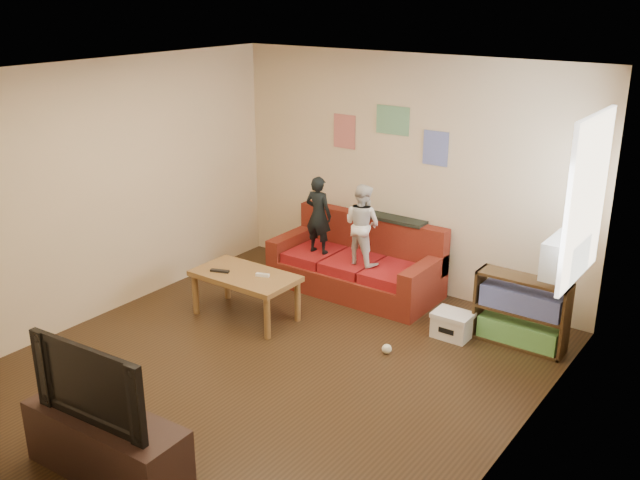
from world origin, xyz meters
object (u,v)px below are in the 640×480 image
Objects in this scene: child_b at (362,224)px; television at (99,379)px; coffee_table at (245,280)px; file_box at (452,325)px; child_a at (318,215)px; tv_stand at (107,445)px; bookshelf at (521,315)px; sofa at (358,266)px.

child_b reaches higher than television.
coffee_table is 2.89× the size of file_box.
tv_stand is at bearing 99.40° from child_a.
coffee_table is at bearing 107.64° from tv_stand.
child_b is (0.60, 0.00, 0.00)m from child_a.
bookshelf is 0.68m from file_box.
file_box is 0.30× the size of tv_stand.
coffee_table is (-0.71, -1.18, -0.44)m from child_b.
child_a is 0.70× the size of tv_stand.
bookshelf reaches higher than coffee_table.
child_b is at bearing 58.89° from coffee_table.
child_b is at bearing 166.44° from file_box.
television is at bearing -84.69° from sofa.
tv_stand is at bearing -93.71° from television.
tv_stand is at bearing -70.19° from coffee_table.
child_a is 3.89m from tv_stand.
sofa is at bearing 161.64° from file_box.
television is (-1.08, -3.44, 0.66)m from file_box.
file_box is (-0.61, -0.23, -0.19)m from bookshelf.
child_a is at bearing 170.63° from file_box.
child_b is (0.15, -0.17, 0.58)m from sofa.
file_box is (1.45, -0.48, -0.15)m from sofa.
television reaches higher than file_box.
child_b is 1.99m from bookshelf.
tv_stand is (0.36, -3.92, -0.04)m from sofa.
television is at bearing 99.90° from child_b.
bookshelf is 4.07m from television.
television reaches higher than coffee_table.
sofa is 1.47m from coffee_table.
child_a reaches higher than tv_stand.
child_a is 1.00× the size of child_b.
sofa reaches higher than file_box.
television is at bearing -70.19° from coffee_table.
sofa reaches higher than bookshelf.
bookshelf is at bearing 22.65° from coffee_table.
coffee_table is (-0.56, -1.35, 0.14)m from sofa.
child_a reaches higher than coffee_table.
child_a is at bearing -159.73° from sofa.
bookshelf is at bearing -175.94° from child_b.
sofa reaches higher than tv_stand.
television reaches higher than sofa.
tv_stand is (-1.69, -3.67, -0.08)m from bookshelf.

